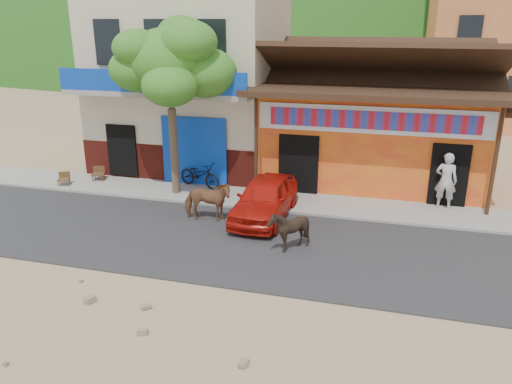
{
  "coord_description": "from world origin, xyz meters",
  "views": [
    {
      "loc": [
        2.58,
        -9.75,
        5.98
      ],
      "look_at": [
        -0.88,
        3.0,
        1.4
      ],
      "focal_mm": 35.0,
      "sensor_mm": 36.0,
      "label": 1
    }
  ],
  "objects_px": {
    "red_car": "(265,198)",
    "scooter": "(200,175)",
    "cafe_chair_left": "(98,168)",
    "cafe_chair_right": "(63,174)",
    "cow_tan": "(207,201)",
    "tree": "(172,109)",
    "pedestrian": "(446,181)",
    "cow_dark": "(289,230)"
  },
  "relations": [
    {
      "from": "tree",
      "to": "pedestrian",
      "type": "relative_size",
      "value": 3.22
    },
    {
      "from": "tree",
      "to": "cafe_chair_right",
      "type": "xyz_separation_m",
      "value": [
        -4.4,
        -0.31,
        -2.56
      ]
    },
    {
      "from": "cafe_chair_right",
      "to": "cow_dark",
      "type": "bearing_deg",
      "value": -40.83
    },
    {
      "from": "cafe_chair_left",
      "to": "cafe_chair_right",
      "type": "bearing_deg",
      "value": -155.77
    },
    {
      "from": "cow_dark",
      "to": "red_car",
      "type": "distance_m",
      "value": 2.44
    },
    {
      "from": "cow_dark",
      "to": "cafe_chair_right",
      "type": "xyz_separation_m",
      "value": [
        -9.2,
        3.11,
        -0.07
      ]
    },
    {
      "from": "cow_dark",
      "to": "cafe_chair_left",
      "type": "height_order",
      "value": "cow_dark"
    },
    {
      "from": "cow_dark",
      "to": "tree",
      "type": "bearing_deg",
      "value": -129.59
    },
    {
      "from": "red_car",
      "to": "pedestrian",
      "type": "relative_size",
      "value": 2.03
    },
    {
      "from": "red_car",
      "to": "scooter",
      "type": "relative_size",
      "value": 2.12
    },
    {
      "from": "tree",
      "to": "scooter",
      "type": "distance_m",
      "value": 2.72
    },
    {
      "from": "tree",
      "to": "cow_tan",
      "type": "distance_m",
      "value": 3.71
    },
    {
      "from": "scooter",
      "to": "tree",
      "type": "bearing_deg",
      "value": 161.53
    },
    {
      "from": "red_car",
      "to": "scooter",
      "type": "height_order",
      "value": "red_car"
    },
    {
      "from": "cafe_chair_left",
      "to": "cow_tan",
      "type": "bearing_deg",
      "value": -45.08
    },
    {
      "from": "cow_tan",
      "to": "cafe_chair_right",
      "type": "xyz_separation_m",
      "value": [
        -6.35,
        1.7,
        -0.13
      ]
    },
    {
      "from": "tree",
      "to": "cow_tan",
      "type": "height_order",
      "value": "tree"
    },
    {
      "from": "cafe_chair_left",
      "to": "scooter",
      "type": "bearing_deg",
      "value": -16.57
    },
    {
      "from": "cow_dark",
      "to": "pedestrian",
      "type": "relative_size",
      "value": 0.63
    },
    {
      "from": "tree",
      "to": "scooter",
      "type": "relative_size",
      "value": 3.36
    },
    {
      "from": "tree",
      "to": "pedestrian",
      "type": "xyz_separation_m",
      "value": [
        9.1,
        0.88,
        -2.07
      ]
    },
    {
      "from": "cow_dark",
      "to": "scooter",
      "type": "height_order",
      "value": "cow_dark"
    },
    {
      "from": "cow_tan",
      "to": "cafe_chair_right",
      "type": "distance_m",
      "value": 6.58
    },
    {
      "from": "red_car",
      "to": "cafe_chair_left",
      "type": "relative_size",
      "value": 3.99
    },
    {
      "from": "cafe_chair_right",
      "to": "scooter",
      "type": "bearing_deg",
      "value": -9.75
    },
    {
      "from": "cow_tan",
      "to": "tree",
      "type": "bearing_deg",
      "value": 36.32
    },
    {
      "from": "cow_tan",
      "to": "cafe_chair_left",
      "type": "xyz_separation_m",
      "value": [
        -5.44,
        2.58,
        -0.09
      ]
    },
    {
      "from": "scooter",
      "to": "pedestrian",
      "type": "distance_m",
      "value": 8.51
    },
    {
      "from": "pedestrian",
      "to": "cow_dark",
      "type": "bearing_deg",
      "value": 54.42
    },
    {
      "from": "cafe_chair_right",
      "to": "pedestrian",
      "type": "bearing_deg",
      "value": -17.15
    },
    {
      "from": "tree",
      "to": "pedestrian",
      "type": "bearing_deg",
      "value": 5.5
    },
    {
      "from": "cow_tan",
      "to": "scooter",
      "type": "height_order",
      "value": "cow_tan"
    },
    {
      "from": "tree",
      "to": "scooter",
      "type": "height_order",
      "value": "tree"
    },
    {
      "from": "cow_dark",
      "to": "cafe_chair_left",
      "type": "relative_size",
      "value": 1.24
    },
    {
      "from": "cafe_chair_left",
      "to": "cafe_chair_right",
      "type": "relative_size",
      "value": 1.09
    },
    {
      "from": "cow_dark",
      "to": "pedestrian",
      "type": "bearing_deg",
      "value": 130.82
    },
    {
      "from": "scooter",
      "to": "pedestrian",
      "type": "xyz_separation_m",
      "value": [
        8.5,
        0.08,
        0.46
      ]
    },
    {
      "from": "cow_tan",
      "to": "cafe_chair_right",
      "type": "relative_size",
      "value": 1.74
    },
    {
      "from": "tree",
      "to": "cafe_chair_right",
      "type": "distance_m",
      "value": 5.1
    },
    {
      "from": "pedestrian",
      "to": "scooter",
      "type": "bearing_deg",
      "value": 10.0
    },
    {
      "from": "tree",
      "to": "cafe_chair_right",
      "type": "bearing_deg",
      "value": -175.97
    },
    {
      "from": "red_car",
      "to": "scooter",
      "type": "distance_m",
      "value": 3.66
    }
  ]
}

